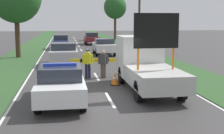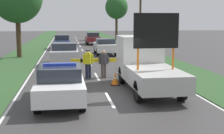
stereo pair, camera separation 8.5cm
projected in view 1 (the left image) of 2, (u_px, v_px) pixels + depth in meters
The scene contains 19 objects.
ground_plane at pixel (109, 98), 13.01m from camera, with size 160.00×160.00×0.00m, color #3D3A3A.
lane_markings at pixel (83, 54), 29.83m from camera, with size 7.79×70.37×0.01m.
grass_verge_left at pixel (27, 52), 31.72m from camera, with size 3.27×120.00×0.03m.
grass_verge_right at pixel (134, 50), 33.40m from camera, with size 3.27×120.00×0.03m.
police_car at pixel (60, 83), 12.19m from camera, with size 1.81×4.51×1.58m.
work_truck at pixel (145, 63), 14.77m from camera, with size 2.03×5.87×3.50m.
road_barrier at pixel (99, 61), 17.74m from camera, with size 3.27×0.08×1.05m.
police_officer at pixel (88, 61), 17.22m from camera, with size 0.59×0.37×1.63m.
pedestrian_civilian at pixel (103, 62), 17.36m from camera, with size 0.56×0.36×1.56m.
traffic_cone_near_police at pixel (44, 81), 14.88m from camera, with size 0.52×0.52×0.72m.
traffic_cone_centre_front at pixel (123, 68), 18.81m from camera, with size 0.51×0.51×0.70m.
traffic_cone_near_truck at pixel (47, 73), 17.28m from camera, with size 0.47×0.47×0.65m.
traffic_cone_behind_barrier at pixel (115, 79), 15.57m from camera, with size 0.45×0.45×0.63m.
queued_car_sedan_silver at pixel (64, 53), 22.48m from camera, with size 1.93×4.25×1.60m.
queued_car_van_white at pixel (104, 46), 29.09m from camera, with size 1.87×4.23×1.50m.
queued_car_hatch_blue at pixel (61, 42), 34.91m from camera, with size 1.73×4.58×1.58m.
queued_car_wagon_maroon at pixel (91, 38), 41.25m from camera, with size 1.75×4.10×1.59m.
roadside_tree_near_left at pixel (115, 7), 50.77m from camera, with size 3.68×3.68×7.21m.
utility_pole at pixel (139, 11), 29.29m from camera, with size 1.20×0.20×7.87m.
Camera 1 is at (-1.79, -12.55, 3.22)m, focal length 50.00 mm.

